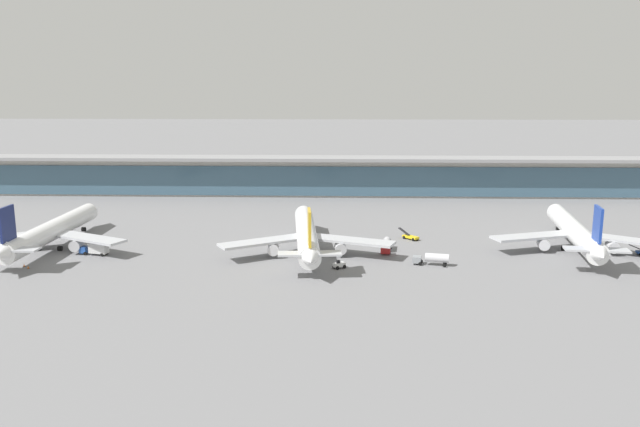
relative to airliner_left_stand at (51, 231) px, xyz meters
The scene contains 12 objects.
ground_plane 70.31m from the airliner_left_stand, ahead, with size 1200.00×1200.00×0.00m, color slate.
airliner_left_stand is the anchor object (origin of this frame).
airliner_centre_stand 67.11m from the airliner_left_stand, ahead, with size 44.38×57.93×15.42m.
airliner_right_stand 136.96m from the airliner_left_stand, ahead, with size 44.18×57.87×15.42m.
service_truck_under_wing_white 77.13m from the airliner_left_stand, 11.40° to the right, with size 3.33×3.00×2.05m.
service_truck_mid_apron_grey 98.61m from the airliner_left_stand, ahead, with size 8.88×4.07×2.95m.
service_truck_by_tail_yellow 96.29m from the airliner_left_stand, ahead, with size 5.62×5.90×2.70m.
service_truck_on_taxiway_blue 15.05m from the airliner_left_stand, 20.73° to the right, with size 7.62×3.78×3.10m.
service_truck_at_far_stand_red 87.79m from the airliner_left_stand, ahead, with size 3.44×8.81×2.95m.
terminal_building 108.33m from the airliner_left_stand, 49.69° to the left, with size 266.99×12.80×15.20m.
safety_cone_alpha 16.79m from the airliner_left_stand, 88.16° to the right, with size 0.62×0.62×0.70m.
safety_cone_delta 18.38m from the airliner_left_stand, 82.76° to the right, with size 0.62×0.62×0.70m.
Camera 1 is at (5.62, -156.65, 43.13)m, focal length 35.92 mm.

